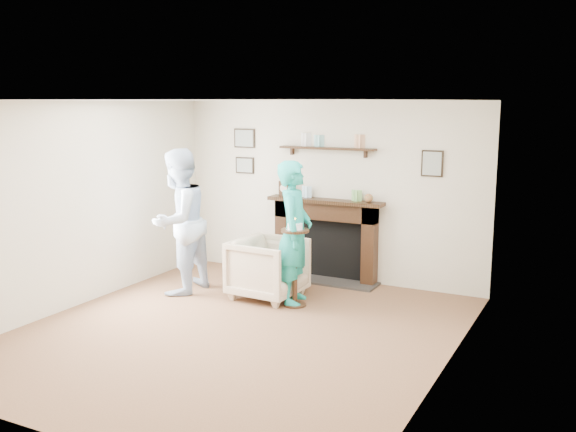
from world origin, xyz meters
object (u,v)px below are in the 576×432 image
Objects in this scene: woman at (294,302)px; armchair at (268,297)px; pedestal_table at (295,252)px; man at (181,292)px.

armchair is at bearing 69.19° from woman.
woman is 0.69m from pedestal_table.
woman is at bearing -91.87° from armchair.
armchair is 0.39m from woman.
armchair is 0.45× the size of man.
pedestal_table is at bearing -105.18° from armchair.
armchair is at bearing 161.98° from pedestal_table.
man is 1.75m from pedestal_table.
man is 1.06× the size of woman.
pedestal_table is at bearing 96.66° from man.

